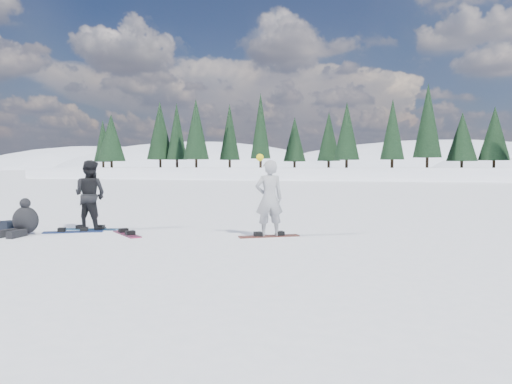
% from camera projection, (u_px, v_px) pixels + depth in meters
% --- Properties ---
extents(ground, '(420.00, 420.00, 0.00)m').
position_uv_depth(ground, '(158.00, 239.00, 11.81)').
color(ground, white).
rests_on(ground, ground).
extents(alpine_backdrop, '(412.50, 227.00, 53.20)m').
position_uv_depth(alpine_backdrop, '(352.00, 206.00, 197.46)').
color(alpine_backdrop, white).
rests_on(alpine_backdrop, ground).
extents(snowboarder_woman, '(0.82, 0.73, 2.04)m').
position_uv_depth(snowboarder_woman, '(269.00, 198.00, 12.20)').
color(snowboarder_woman, '#A5A6AA').
rests_on(snowboarder_woman, ground).
extents(snowboarder_man, '(0.94, 0.74, 1.90)m').
position_uv_depth(snowboarder_man, '(90.00, 195.00, 13.54)').
color(snowboarder_man, black).
rests_on(snowboarder_man, ground).
extents(seated_rider, '(0.67, 1.09, 0.93)m').
position_uv_depth(seated_rider, '(24.00, 221.00, 12.59)').
color(seated_rider, black).
rests_on(seated_rider, ground).
extents(gear_bag, '(0.53, 0.45, 0.30)m').
position_uv_depth(gear_bag, '(9.00, 227.00, 13.04)').
color(gear_bag, black).
rests_on(gear_bag, ground).
extents(snowboard_woman, '(1.43, 1.01, 0.03)m').
position_uv_depth(snowboard_woman, '(269.00, 236.00, 12.25)').
color(snowboard_woman, maroon).
rests_on(snowboard_woman, ground).
extents(snowboard_man, '(1.52, 0.60, 0.03)m').
position_uv_depth(snowboard_man, '(90.00, 229.00, 13.59)').
color(snowboard_man, '#185386').
rests_on(snowboard_man, ground).
extents(snowboard_loose_c, '(1.47, 0.93, 0.03)m').
position_uv_depth(snowboard_loose_c, '(73.00, 232.00, 13.05)').
color(snowboard_loose_c, navy).
rests_on(snowboard_loose_c, ground).
extents(snowboard_loose_b, '(1.30, 1.22, 0.03)m').
position_uv_depth(snowboard_loose_b, '(127.00, 234.00, 12.63)').
color(snowboard_loose_b, maroon).
rests_on(snowboard_loose_b, ground).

